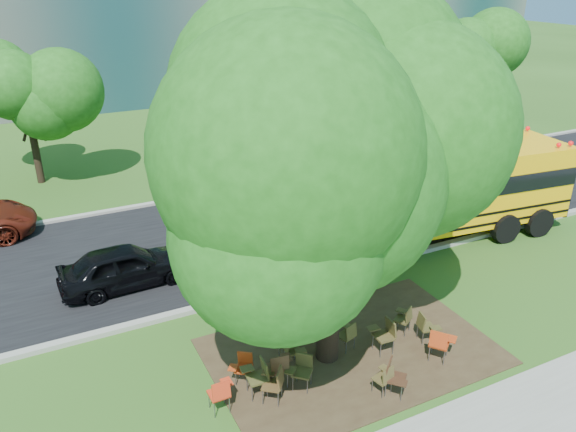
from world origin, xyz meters
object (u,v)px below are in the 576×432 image
chair_2 (275,381)px  chair_14 (243,365)px  chair_6 (385,332)px  chair_13 (405,317)px  chair_0 (221,392)px  chair_7 (440,342)px  main_tree (334,158)px  chair_3 (302,368)px  school_bus (410,192)px  chair_11 (348,333)px  chair_8 (259,374)px  chair_12 (426,325)px  chair_10 (291,348)px  chair_9 (286,333)px  chair_5 (393,375)px  black_car (125,266)px  chair_1 (279,366)px  chair_4 (385,377)px

chair_2 → chair_14: size_ratio=1.14×
chair_6 → chair_13: (0.92, 0.42, -0.08)m
chair_0 → chair_7: size_ratio=0.96×
main_tree → chair_13: bearing=-0.2°
chair_0 → chair_3: (1.92, -0.07, -0.01)m
school_bus → chair_11: 6.88m
school_bus → chair_8: 9.26m
chair_2 → chair_12: chair_2 is taller
main_tree → chair_10: 4.78m
chair_3 → chair_10: (0.14, 0.80, -0.05)m
chair_2 → chair_9: bearing=4.0°
main_tree → chair_13: size_ratio=10.95×
chair_14 → chair_6: bearing=-151.8°
chair_13 → school_bus: bearing=21.3°
main_tree → chair_3: main_tree is taller
chair_3 → chair_9: 1.29m
chair_5 → chair_13: 2.45m
chair_5 → chair_13: bearing=-174.7°
black_car → chair_11: bearing=-144.8°
chair_6 → chair_9: (-2.23, 1.03, 0.02)m
chair_14 → chair_8: bearing=143.2°
chair_7 → chair_13: 1.33m
chair_3 → chair_13: chair_3 is taller
black_car → chair_5: bearing=-152.1°
school_bus → chair_10: bearing=-141.3°
main_tree → black_car: main_tree is taller
chair_2 → chair_12: (4.36, 0.25, -0.04)m
chair_12 → main_tree: bearing=-88.5°
chair_9 → chair_14: bearing=48.8°
chair_3 → chair_12: 3.62m
chair_13 → black_car: size_ratio=0.21×
chair_3 → chair_5: size_ratio=0.96×
chair_7 → chair_9: bearing=-159.3°
chair_13 → black_car: (-6.03, 5.68, 0.16)m
chair_13 → chair_5: bearing=-163.8°
chair_11 → chair_7: bearing=-55.8°
chair_1 → chair_14: size_ratio=1.20×
chair_2 → chair_3: 0.75m
chair_11 → chair_2: bearing=-178.4°
chair_6 → school_bus: bearing=-39.2°
chair_2 → chair_12: 4.36m
chair_7 → chair_5: bearing=-112.8°
chair_4 → chair_5: chair_5 is taller
school_bus → chair_3: (-6.81, -5.08, -1.28)m
chair_0 → black_car: black_car is taller
chair_9 → black_car: (-2.88, 5.06, 0.06)m
chair_6 → chair_11: (-0.79, 0.46, -0.08)m
school_bus → chair_14: bearing=-145.4°
school_bus → chair_14: 9.14m
chair_2 → chair_11: bearing=-32.3°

